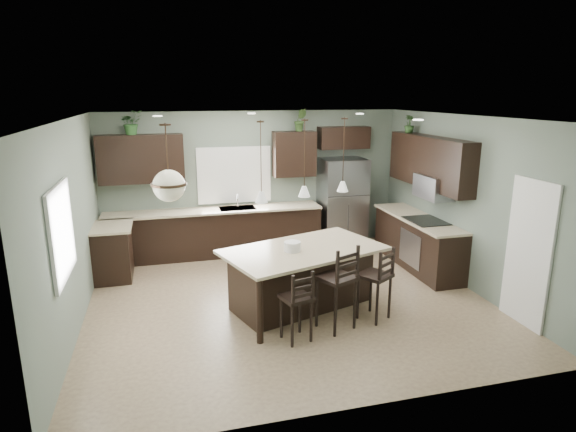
% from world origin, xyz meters
% --- Properties ---
extents(ground, '(6.00, 6.00, 0.00)m').
position_xyz_m(ground, '(0.00, 0.00, 0.00)').
color(ground, '#9E8466').
rests_on(ground, ground).
extents(pantry_door, '(0.04, 0.82, 2.04)m').
position_xyz_m(pantry_door, '(2.98, -1.55, 1.02)').
color(pantry_door, white).
rests_on(pantry_door, ground).
extents(window_back, '(1.35, 0.02, 1.00)m').
position_xyz_m(window_back, '(-0.40, 2.73, 1.55)').
color(window_back, white).
rests_on(window_back, room_shell).
extents(window_left, '(0.02, 1.10, 1.00)m').
position_xyz_m(window_left, '(-2.98, -0.80, 1.55)').
color(window_left, white).
rests_on(window_left, room_shell).
extents(left_return_cabs, '(0.60, 0.90, 0.90)m').
position_xyz_m(left_return_cabs, '(-2.70, 1.70, 0.45)').
color(left_return_cabs, black).
rests_on(left_return_cabs, ground).
extents(left_return_countertop, '(0.66, 0.96, 0.04)m').
position_xyz_m(left_return_countertop, '(-2.68, 1.70, 0.92)').
color(left_return_countertop, beige).
rests_on(left_return_countertop, left_return_cabs).
extents(back_lower_cabs, '(4.20, 0.60, 0.90)m').
position_xyz_m(back_lower_cabs, '(-0.85, 2.45, 0.45)').
color(back_lower_cabs, black).
rests_on(back_lower_cabs, ground).
extents(back_countertop, '(4.20, 0.66, 0.04)m').
position_xyz_m(back_countertop, '(-0.85, 2.43, 0.92)').
color(back_countertop, beige).
rests_on(back_countertop, back_lower_cabs).
extents(sink_inset, '(0.70, 0.45, 0.01)m').
position_xyz_m(sink_inset, '(-0.40, 2.43, 0.94)').
color(sink_inset, gray).
rests_on(sink_inset, back_countertop).
extents(faucet, '(0.02, 0.02, 0.28)m').
position_xyz_m(faucet, '(-0.40, 2.40, 1.08)').
color(faucet, silver).
rests_on(faucet, back_countertop).
extents(back_upper_left, '(1.55, 0.34, 0.90)m').
position_xyz_m(back_upper_left, '(-2.15, 2.58, 1.95)').
color(back_upper_left, black).
rests_on(back_upper_left, room_shell).
extents(back_upper_right, '(0.85, 0.34, 0.90)m').
position_xyz_m(back_upper_right, '(0.80, 2.58, 1.95)').
color(back_upper_right, black).
rests_on(back_upper_right, room_shell).
extents(fridge_header, '(1.05, 0.34, 0.45)m').
position_xyz_m(fridge_header, '(1.85, 2.58, 2.25)').
color(fridge_header, black).
rests_on(fridge_header, room_shell).
extents(right_lower_cabs, '(0.60, 2.35, 0.90)m').
position_xyz_m(right_lower_cabs, '(2.70, 0.87, 0.45)').
color(right_lower_cabs, black).
rests_on(right_lower_cabs, ground).
extents(right_countertop, '(0.66, 2.35, 0.04)m').
position_xyz_m(right_countertop, '(2.68, 0.87, 0.92)').
color(right_countertop, beige).
rests_on(right_countertop, right_lower_cabs).
extents(cooktop, '(0.58, 0.75, 0.02)m').
position_xyz_m(cooktop, '(2.68, 0.60, 0.94)').
color(cooktop, black).
rests_on(cooktop, right_countertop).
extents(wall_oven_front, '(0.01, 0.72, 0.60)m').
position_xyz_m(wall_oven_front, '(2.40, 0.60, 0.45)').
color(wall_oven_front, gray).
rests_on(wall_oven_front, right_lower_cabs).
extents(right_upper_cabs, '(0.34, 2.35, 0.90)m').
position_xyz_m(right_upper_cabs, '(2.83, 0.87, 1.95)').
color(right_upper_cabs, black).
rests_on(right_upper_cabs, room_shell).
extents(microwave, '(0.40, 0.75, 0.40)m').
position_xyz_m(microwave, '(2.78, 0.60, 1.55)').
color(microwave, gray).
rests_on(microwave, right_upper_cabs).
extents(refrigerator, '(0.90, 0.74, 1.85)m').
position_xyz_m(refrigerator, '(1.78, 2.38, 0.93)').
color(refrigerator, gray).
rests_on(refrigerator, ground).
extents(kitchen_island, '(2.60, 1.96, 0.92)m').
position_xyz_m(kitchen_island, '(0.16, -0.30, 0.46)').
color(kitchen_island, black).
rests_on(kitchen_island, ground).
extents(serving_dish, '(0.24, 0.24, 0.14)m').
position_xyz_m(serving_dish, '(-0.03, -0.36, 0.99)').
color(serving_dish, silver).
rests_on(serving_dish, kitchen_island).
extents(bar_stool_left, '(0.45, 0.45, 0.98)m').
position_xyz_m(bar_stool_left, '(-0.22, -1.24, 0.49)').
color(bar_stool_left, black).
rests_on(bar_stool_left, ground).
extents(bar_stool_center, '(0.59, 0.59, 1.21)m').
position_xyz_m(bar_stool_center, '(0.39, -1.05, 0.60)').
color(bar_stool_center, black).
rests_on(bar_stool_center, ground).
extents(bar_stool_right, '(0.55, 0.55, 1.08)m').
position_xyz_m(bar_stool_right, '(1.02, -0.92, 0.54)').
color(bar_stool_right, black).
rests_on(bar_stool_right, ground).
extents(pendant_left, '(0.17, 0.17, 1.10)m').
position_xyz_m(pendant_left, '(-0.51, -0.52, 2.25)').
color(pendant_left, white).
rests_on(pendant_left, room_shell).
extents(pendant_center, '(0.17, 0.17, 1.10)m').
position_xyz_m(pendant_center, '(0.16, -0.30, 2.25)').
color(pendant_center, white).
rests_on(pendant_center, room_shell).
extents(pendant_right, '(0.17, 0.17, 1.10)m').
position_xyz_m(pendant_right, '(0.82, -0.08, 2.25)').
color(pendant_right, white).
rests_on(pendant_right, room_shell).
extents(chandelier, '(0.43, 0.43, 0.95)m').
position_xyz_m(chandelier, '(-1.71, -0.82, 2.33)').
color(chandelier, '#EBE7C0').
rests_on(chandelier, room_shell).
extents(plant_back_left, '(0.50, 0.47, 0.44)m').
position_xyz_m(plant_back_left, '(-2.27, 2.55, 2.62)').
color(plant_back_left, '#265123').
rests_on(plant_back_left, back_upper_left).
extents(plant_back_right, '(0.28, 0.25, 0.44)m').
position_xyz_m(plant_back_right, '(0.92, 2.55, 2.62)').
color(plant_back_right, '#385927').
rests_on(plant_back_right, back_upper_right).
extents(plant_right_wall, '(0.22, 0.22, 0.33)m').
position_xyz_m(plant_right_wall, '(2.80, 1.63, 2.57)').
color(plant_right_wall, '#284A20').
rests_on(plant_right_wall, right_upper_cabs).
extents(room_shell, '(6.00, 6.00, 6.00)m').
position_xyz_m(room_shell, '(0.00, 0.00, 1.70)').
color(room_shell, slate).
rests_on(room_shell, ground).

